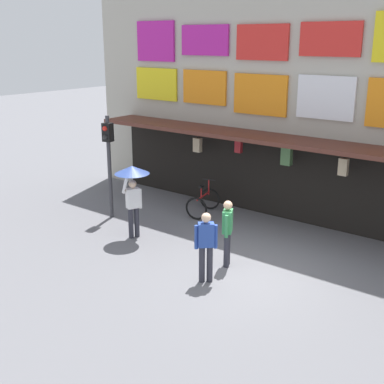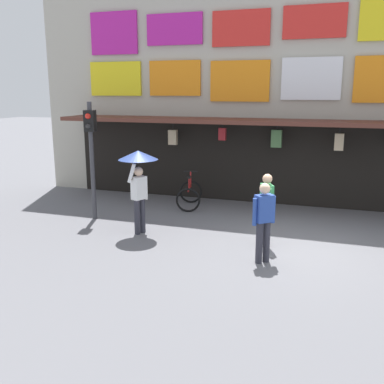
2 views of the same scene
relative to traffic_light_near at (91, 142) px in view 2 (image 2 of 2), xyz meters
The scene contains 7 objects.
ground_plane 5.87m from the traffic_light_near, ahead, with size 80.00×80.00×0.00m, color slate.
shopfront 6.90m from the traffic_light_near, 35.40° to the left, with size 18.00×2.60×8.00m.
traffic_light_near is the anchor object (origin of this frame).
bicycle_parked 3.39m from the traffic_light_near, 43.34° to the left, with size 0.98×1.30×1.05m.
pedestrian_in_red 5.05m from the traffic_light_near, ahead, with size 0.36×0.48×1.68m.
pedestrian_in_yellow 5.39m from the traffic_light_near, 19.12° to the right, with size 0.41×0.41×1.68m.
pedestrian_with_umbrella 1.97m from the traffic_light_near, 23.86° to the right, with size 0.96×0.96×2.08m.
Camera 2 is at (0.87, -9.64, 3.49)m, focal length 41.24 mm.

